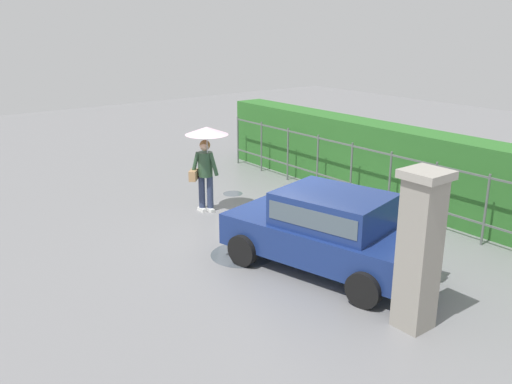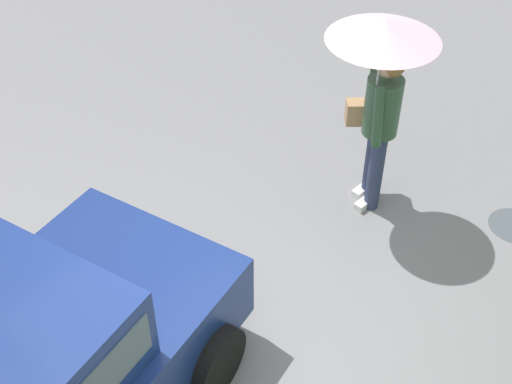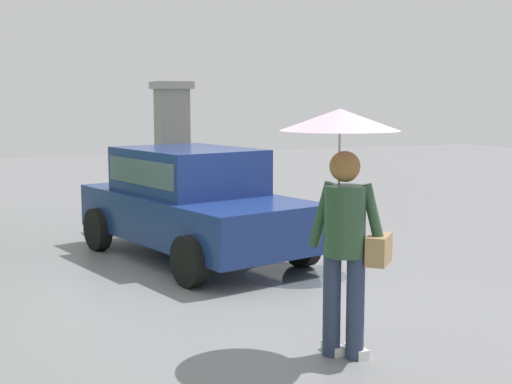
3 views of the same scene
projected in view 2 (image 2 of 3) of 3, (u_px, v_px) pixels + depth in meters
ground_plane at (219, 350)px, 5.64m from camera, size 40.00×40.00×0.00m
pedestrian at (382, 74)px, 6.05m from camera, size 1.00×1.00×2.06m
puddle_near at (114, 293)px, 6.11m from camera, size 1.26×1.26×0.00m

